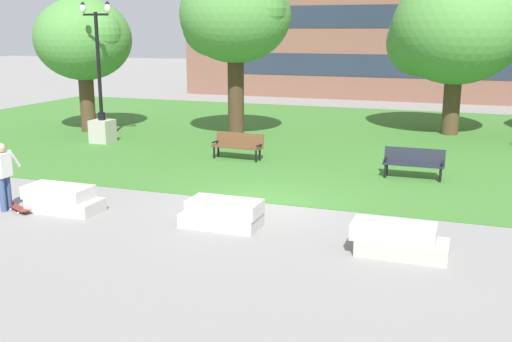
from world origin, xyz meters
The scene contains 13 objects.
ground_plane centered at (0.00, 0.00, 0.00)m, with size 140.00×140.00×0.00m, color gray.
grass_lawn centered at (0.00, 10.00, 0.01)m, with size 40.00×20.00×0.02m, color #3D752D.
concrete_block_center centered at (-4.45, -2.34, 0.31)m, with size 1.91×0.90×0.64m.
concrete_block_left centered at (-0.21, -2.13, 0.31)m, with size 1.82×0.90×0.64m.
concrete_block_right centered at (3.78, -2.53, 0.31)m, with size 1.91×0.90×0.64m.
person_skateboarder centered at (-5.82, -2.76, 0.97)m, with size 0.25×1.25×1.71m.
skateboard centered at (-5.47, -2.74, 0.09)m, with size 1.01×0.62×0.14m.
park_bench_near_left centered at (-2.55, 4.80, 0.54)m, with size 1.83×0.65×0.90m.
park_bench_near_right centered at (3.46, 4.03, 0.54)m, with size 1.80×0.53×0.90m.
lamp_post_center centered at (-8.78, 5.90, 1.11)m, with size 1.32×0.80×5.45m.
tree_near_right centered at (-4.21, 8.68, 4.89)m, with size 4.66×4.44×6.84m.
tree_far_left centered at (4.11, 12.62, 4.37)m, with size 5.66×5.39×6.72m.
tree_near_left centered at (-10.99, 8.05, 3.94)m, with size 4.33×4.13×5.75m.
Camera 1 is at (4.93, -14.18, 4.42)m, focal length 42.00 mm.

